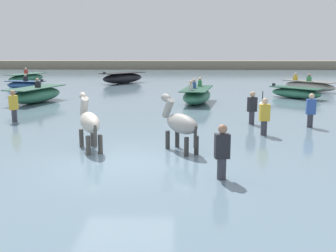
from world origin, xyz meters
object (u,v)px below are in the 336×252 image
at_px(boat_far_inshore, 26,78).
at_px(boat_far_offshore, 197,95).
at_px(boat_mid_channel, 309,86).
at_px(person_onlooker_right, 222,159).
at_px(boat_distant_west, 36,95).
at_px(boat_near_port, 296,93).
at_px(channel_buoy, 262,106).
at_px(boat_mid_outer, 123,78).
at_px(horse_lead_grey, 180,125).
at_px(person_wading_close, 264,121).
at_px(horse_trailing_pinto, 89,123).
at_px(person_onlooker_left, 252,112).
at_px(boat_near_starboard, 25,85).
at_px(person_wading_mid, 14,110).
at_px(person_spectator_far, 310,115).

distance_m(boat_far_inshore, boat_far_offshore, 17.39).
distance_m(boat_mid_channel, person_onlooker_right, 19.16).
height_order(boat_distant_west, boat_near_port, boat_distant_west).
height_order(boat_mid_channel, channel_buoy, boat_mid_channel).
bearing_deg(boat_near_port, boat_mid_outer, 140.84).
xyz_separation_m(boat_near_port, boat_far_offshore, (-5.62, -2.06, 0.09)).
bearing_deg(boat_distant_west, boat_mid_outer, 74.90).
height_order(boat_far_offshore, person_onlooker_right, boat_far_offshore).
relative_size(boat_distant_west, boat_far_offshore, 1.02).
xyz_separation_m(horse_lead_grey, boat_near_port, (6.52, 11.56, -0.44)).
bearing_deg(person_wading_close, boat_mid_channel, 66.65).
bearing_deg(boat_mid_channel, horse_lead_grey, -118.95).
relative_size(horse_trailing_pinto, channel_buoy, 2.29).
height_order(horse_lead_grey, person_onlooker_right, horse_lead_grey).
distance_m(boat_far_offshore, person_onlooker_left, 5.84).
distance_m(horse_trailing_pinto, boat_near_port, 14.62).
relative_size(boat_near_starboard, boat_far_offshore, 0.73).
relative_size(boat_mid_outer, person_wading_mid, 2.35).
height_order(boat_distant_west, channel_buoy, boat_distant_west).
bearing_deg(person_onlooker_left, boat_mid_channel, 63.06).
height_order(person_spectator_far, channel_buoy, person_spectator_far).
relative_size(horse_lead_grey, person_wading_close, 1.18).
bearing_deg(boat_near_starboard, horse_lead_grey, -56.60).
xyz_separation_m(person_onlooker_left, person_spectator_far, (1.99, -0.53, 0.00)).
bearing_deg(person_wading_mid, boat_mid_outer, 83.19).
relative_size(person_wading_mid, channel_buoy, 1.91).
relative_size(boat_far_offshore, person_spectator_far, 2.36).
distance_m(horse_lead_grey, boat_far_offshore, 9.54).
distance_m(person_wading_close, channel_buoy, 5.39).
xyz_separation_m(boat_near_starboard, boat_far_offshore, (11.29, -6.27, 0.10)).
bearing_deg(boat_near_port, person_onlooker_left, -116.69).
distance_m(boat_far_inshore, person_onlooker_right, 26.70).
height_order(boat_near_port, person_wading_mid, person_wading_mid).
bearing_deg(boat_near_starboard, person_onlooker_left, -42.09).
height_order(boat_near_port, person_wading_close, person_wading_close).
bearing_deg(horse_trailing_pinto, channel_buoy, 49.00).
bearing_deg(boat_far_offshore, boat_near_starboard, 150.97).
relative_size(horse_trailing_pinto, boat_mid_channel, 0.58).
xyz_separation_m(horse_lead_grey, channel_buoy, (3.79, 7.36, -0.55)).
distance_m(boat_near_port, person_wading_close, 10.20).
xyz_separation_m(boat_mid_outer, boat_far_offshore, (5.32, -10.97, -0.03)).
xyz_separation_m(boat_far_inshore, boat_far_offshore, (13.14, -11.39, 0.03)).
xyz_separation_m(person_wading_close, person_wading_mid, (-9.12, 2.10, 0.00)).
xyz_separation_m(boat_near_starboard, boat_distant_west, (3.00, -6.28, 0.11)).
bearing_deg(boat_mid_outer, person_onlooker_right, -76.87).
xyz_separation_m(horse_trailing_pinto, boat_far_offshore, (3.43, 9.41, -0.36)).
relative_size(horse_trailing_pinto, boat_near_starboard, 0.69).
bearing_deg(person_onlooker_left, person_spectator_far, -14.91).
relative_size(boat_far_inshore, person_onlooker_left, 2.39).
bearing_deg(boat_mid_outer, horse_trailing_pinto, -84.70).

